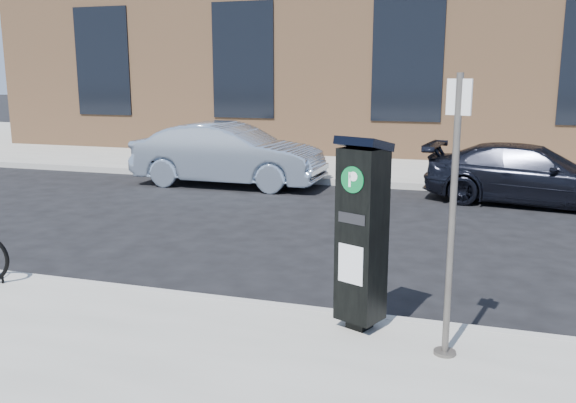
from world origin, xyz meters
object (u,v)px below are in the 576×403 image
at_px(parking_kiosk, 362,232).
at_px(sign_pole, 452,221).
at_px(car_dark, 530,175).
at_px(car_silver, 229,154).

xyz_separation_m(parking_kiosk, sign_pole, (0.83, -0.34, 0.25)).
relative_size(parking_kiosk, sign_pole, 0.77).
xyz_separation_m(parking_kiosk, car_dark, (2.02, 7.49, -0.51)).
relative_size(parking_kiosk, car_dark, 0.45).
distance_m(parking_kiosk, car_silver, 8.91).
bearing_deg(car_dark, parking_kiosk, 172.58).
height_order(sign_pole, car_dark, sign_pole).
relative_size(sign_pole, car_silver, 0.55).
bearing_deg(parking_kiosk, car_silver, 144.55).
bearing_deg(parking_kiosk, car_dark, 98.31).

